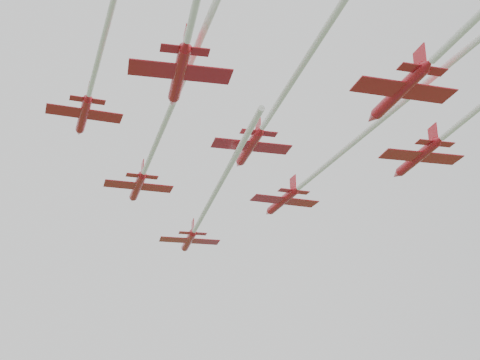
{
  "coord_description": "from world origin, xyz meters",
  "views": [
    {
      "loc": [
        3.43,
        -73.95,
        21.46
      ],
      "look_at": [
        2.35,
        3.78,
        51.19
      ],
      "focal_mm": 50.0,
      "sensor_mm": 36.0,
      "label": 1
    }
  ],
  "objects": [
    {
      "name": "jet_row2_right",
      "position": [
        13.11,
        2.88,
        52.83
      ],
      "size": [
        23.08,
        57.68,
        2.88
      ],
      "rotation": [
        0.0,
        0.0,
        0.34
      ],
      "color": "red"
    },
    {
      "name": "jet_row2_left",
      "position": [
        -6.5,
        -6.79,
        52.31
      ],
      "size": [
        21.6,
        61.34,
        2.69
      ],
      "rotation": [
        0.0,
        0.0,
        0.3
      ],
      "color": "red"
    },
    {
      "name": "jet_lead",
      "position": [
        -3.3,
        15.5,
        49.93
      ],
      "size": [
        15.62,
        51.73,
        2.78
      ],
      "rotation": [
        0.0,
        0.0,
        0.23
      ],
      "color": "red"
    },
    {
      "name": "jet_row3_right",
      "position": [
        26.3,
        -10.66,
        52.53
      ],
      "size": [
        15.8,
        50.8,
        2.92
      ],
      "rotation": [
        0.0,
        0.0,
        0.24
      ],
      "color": "red"
    },
    {
      "name": "jet_row3_left",
      "position": [
        -9.98,
        -22.13,
        53.15
      ],
      "size": [
        19.02,
        47.72,
        2.36
      ],
      "rotation": [
        0.0,
        0.0,
        0.34
      ],
      "color": "red"
    },
    {
      "name": "jet_row4_right",
      "position": [
        21.04,
        -30.74,
        51.35
      ],
      "size": [
        18.81,
        54.2,
        2.9
      ],
      "rotation": [
        0.0,
        0.0,
        0.28
      ],
      "color": "red"
    },
    {
      "name": "jet_row3_mid",
      "position": [
        7.84,
        -23.34,
        50.96
      ],
      "size": [
        19.21,
        62.2,
        2.58
      ],
      "rotation": [
        0.0,
        0.0,
        0.25
      ],
      "color": "red"
    }
  ]
}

